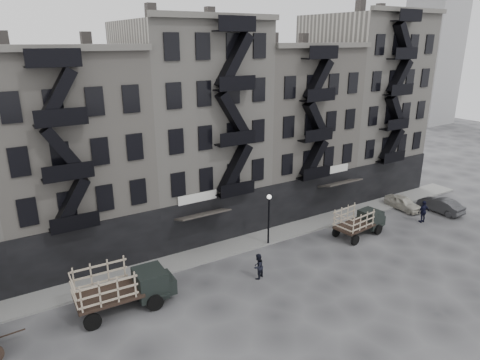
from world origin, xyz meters
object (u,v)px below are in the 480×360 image
stake_truck_west (122,284)px  stake_truck_east (360,219)px  car_east (403,203)px  car_far (441,205)px  policeman (423,212)px  pedestrian_mid (258,266)px

stake_truck_west → stake_truck_east: (19.96, -0.18, -0.25)m
car_east → car_far: car_far is taller
stake_truck_west → policeman: size_ratio=2.94×
stake_truck_west → car_far: 30.36m
car_east → car_far: 3.38m
stake_truck_east → policeman: size_ratio=2.56×
car_far → pedestrian_mid: (-21.42, -0.74, 0.22)m
stake_truck_east → policeman: (6.87, -1.12, -0.42)m
car_far → stake_truck_west: bearing=-1.8°
stake_truck_east → car_far: stake_truck_east is taller
car_far → policeman: 3.58m
pedestrian_mid → policeman: 17.91m
stake_truck_east → car_east: bearing=6.4°
stake_truck_west → car_east: 27.98m
car_far → pedestrian_mid: pedestrian_mid is taller
pedestrian_mid → stake_truck_east: bearing=161.8°
car_east → car_far: size_ratio=0.89×
stake_truck_east → pedestrian_mid: bearing=179.5°
stake_truck_west → stake_truck_east: stake_truck_west is taller
car_east → policeman: policeman is taller
stake_truck_east → policeman: stake_truck_east is taller
policeman → car_far: bearing=-161.6°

